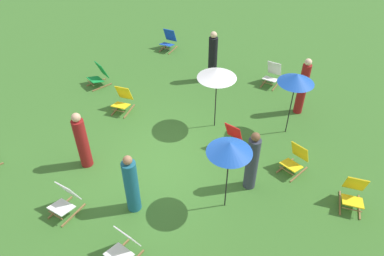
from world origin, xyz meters
name	(u,v)px	position (x,y,z in m)	size (l,w,h in m)	color
ground_plane	(166,165)	(0.00, 0.00, 0.00)	(40.00, 40.00, 0.00)	#386B28
deckchair_0	(169,41)	(-4.14, 5.41, 0.37)	(0.60, 0.83, 0.83)	olive
deckchair_1	(354,194)	(4.44, 1.52, 0.37)	(0.68, 0.87, 0.83)	olive
deckchair_2	(65,200)	(-0.97, -2.52, 0.37)	(0.53, 0.79, 0.83)	olive
deckchair_4	(124,246)	(0.98, -2.64, 0.37)	(0.49, 0.77, 0.83)	olive
deckchair_5	(99,76)	(-4.44, 1.83, 0.37)	(0.66, 0.86, 0.83)	olive
deckchair_6	(230,140)	(1.07, 1.53, 0.37)	(0.51, 0.78, 0.83)	olive
deckchair_7	(295,159)	(2.86, 1.82, 0.37)	(0.62, 0.84, 0.83)	olive
deckchair_8	(272,75)	(0.50, 5.39, 0.37)	(0.54, 0.80, 0.83)	olive
deckchair_10	(123,100)	(-2.71, 1.21, 0.37)	(0.67, 0.86, 0.83)	olive
umbrella_0	(296,79)	(2.04, 3.18, 1.85)	(1.00, 1.00, 1.99)	black
umbrella_1	(217,73)	(0.13, 2.21, 1.84)	(1.11, 1.11, 2.00)	black
umbrella_2	(230,148)	(1.99, -0.25, 1.86)	(1.00, 1.00, 2.00)	black
person_0	(82,141)	(-1.78, -1.19, 0.81)	(0.32, 0.32, 1.70)	maroon
person_1	(131,185)	(0.26, -1.55, 0.78)	(0.46, 0.46, 1.67)	#195972
person_2	(303,88)	(1.94, 4.34, 0.91)	(0.38, 0.38, 1.90)	maroon
person_3	(213,58)	(-1.38, 4.42, 0.88)	(0.43, 0.43, 1.85)	black
person_4	(252,162)	(2.16, 0.64, 0.82)	(0.42, 0.42, 1.73)	#333847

